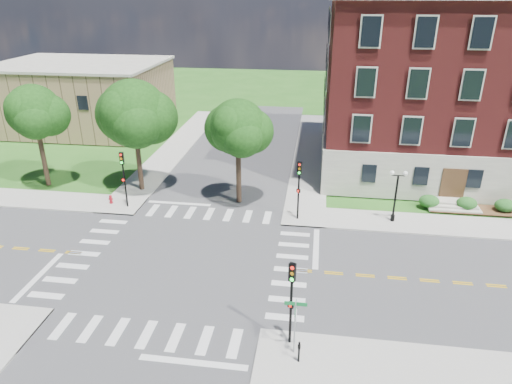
# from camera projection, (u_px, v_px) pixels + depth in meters

# --- Properties ---
(ground) EXTENTS (160.00, 160.00, 0.00)m
(ground) POSITION_uv_depth(u_px,v_px,m) (184.00, 262.00, 30.86)
(ground) COLOR #255B19
(ground) RESTS_ON ground
(road_ew) EXTENTS (90.00, 12.00, 0.01)m
(road_ew) POSITION_uv_depth(u_px,v_px,m) (184.00, 262.00, 30.85)
(road_ew) COLOR #3D3D3F
(road_ew) RESTS_ON ground
(road_ns) EXTENTS (12.00, 90.00, 0.01)m
(road_ns) POSITION_uv_depth(u_px,v_px,m) (184.00, 261.00, 30.85)
(road_ns) COLOR #3D3D3F
(road_ns) RESTS_ON ground
(sidewalk_ne) EXTENTS (34.00, 34.00, 0.12)m
(sidewalk_ne) POSITION_uv_depth(u_px,v_px,m) (389.00, 185.00, 42.78)
(sidewalk_ne) COLOR #9E9B93
(sidewalk_ne) RESTS_ON ground
(sidewalk_nw) EXTENTS (34.00, 34.00, 0.12)m
(sidewalk_nw) POSITION_uv_depth(u_px,v_px,m) (81.00, 168.00, 46.68)
(sidewalk_nw) COLOR #9E9B93
(sidewalk_nw) RESTS_ON ground
(crosswalk_east) EXTENTS (2.20, 10.20, 0.02)m
(crosswalk_east) POSITION_uv_depth(u_px,v_px,m) (291.00, 270.00, 29.94)
(crosswalk_east) COLOR silver
(crosswalk_east) RESTS_ON ground
(stop_bar_east) EXTENTS (0.40, 5.50, 0.00)m
(stop_bar_east) POSITION_uv_depth(u_px,v_px,m) (316.00, 248.00, 32.45)
(stop_bar_east) COLOR silver
(stop_bar_east) RESTS_ON ground
(main_building) EXTENTS (30.60, 22.40, 16.50)m
(main_building) POSITION_uv_depth(u_px,v_px,m) (482.00, 85.00, 44.28)
(main_building) COLOR #9C988A
(main_building) RESTS_ON ground
(secondary_building) EXTENTS (20.40, 15.40, 8.30)m
(secondary_building) POSITION_uv_depth(u_px,v_px,m) (83.00, 95.00, 59.02)
(secondary_building) COLOR #937651
(secondary_building) RESTS_ON ground
(tree_b) EXTENTS (4.68, 4.68, 9.33)m
(tree_b) POSITION_uv_depth(u_px,v_px,m) (34.00, 112.00, 39.82)
(tree_b) COLOR #2D2116
(tree_b) RESTS_ON ground
(tree_c) EXTENTS (5.86, 5.86, 9.95)m
(tree_c) POSITION_uv_depth(u_px,v_px,m) (134.00, 114.00, 38.92)
(tree_c) COLOR #2D2116
(tree_c) RESTS_ON ground
(tree_d) EXTENTS (4.61, 4.61, 8.90)m
(tree_d) POSITION_uv_depth(u_px,v_px,m) (238.00, 128.00, 36.62)
(tree_d) COLOR #2D2116
(tree_d) RESTS_ON ground
(traffic_signal_se) EXTENTS (0.38, 0.46, 4.80)m
(traffic_signal_se) POSITION_uv_depth(u_px,v_px,m) (291.00, 294.00, 22.42)
(traffic_signal_se) COLOR black
(traffic_signal_se) RESTS_ON ground
(traffic_signal_ne) EXTENTS (0.38, 0.46, 4.80)m
(traffic_signal_ne) POSITION_uv_depth(u_px,v_px,m) (299.00, 183.00, 35.12)
(traffic_signal_ne) COLOR black
(traffic_signal_ne) RESTS_ON ground
(traffic_signal_nw) EXTENTS (0.34, 0.39, 4.80)m
(traffic_signal_nw) POSITION_uv_depth(u_px,v_px,m) (123.00, 173.00, 37.15)
(traffic_signal_nw) COLOR black
(traffic_signal_nw) RESTS_ON ground
(twin_lamp_west) EXTENTS (1.36, 0.36, 4.23)m
(twin_lamp_west) POSITION_uv_depth(u_px,v_px,m) (396.00, 193.00, 35.06)
(twin_lamp_west) COLOR black
(twin_lamp_west) RESTS_ON ground
(street_sign_pole) EXTENTS (1.10, 1.10, 3.10)m
(street_sign_pole) POSITION_uv_depth(u_px,v_px,m) (295.00, 317.00, 22.12)
(street_sign_pole) COLOR gray
(street_sign_pole) RESTS_ON ground
(push_button_post) EXTENTS (0.14, 0.21, 1.20)m
(push_button_post) POSITION_uv_depth(u_px,v_px,m) (299.00, 351.00, 22.15)
(push_button_post) COLOR black
(push_button_post) RESTS_ON ground
(fire_hydrant) EXTENTS (0.35, 0.35, 0.75)m
(fire_hydrant) POSITION_uv_depth(u_px,v_px,m) (111.00, 199.00, 38.85)
(fire_hydrant) COLOR maroon
(fire_hydrant) RESTS_ON ground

